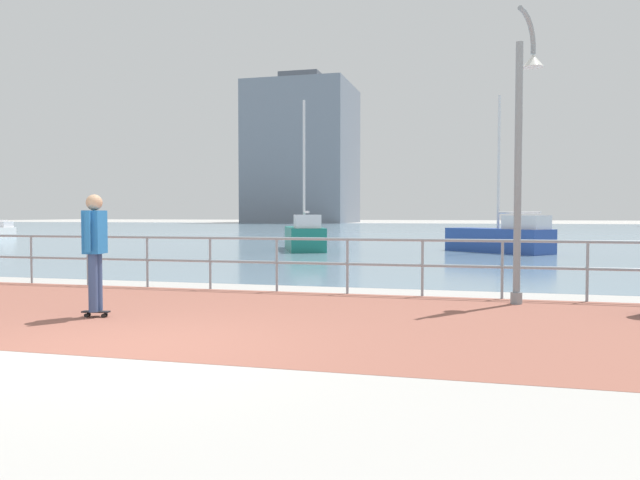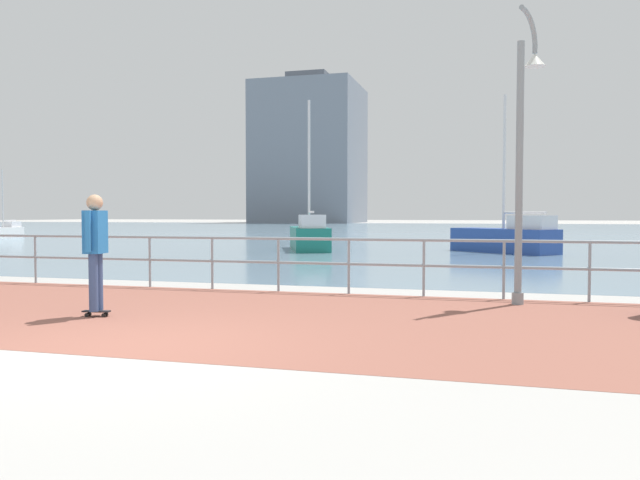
# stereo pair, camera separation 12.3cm
# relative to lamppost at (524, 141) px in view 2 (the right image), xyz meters

# --- Properties ---
(ground) EXTENTS (220.00, 220.00, 0.00)m
(ground) POSITION_rel_lamppost_xyz_m (-4.49, 35.23, -2.72)
(ground) COLOR #ADAAA5
(brick_paving) EXTENTS (28.00, 5.74, 0.01)m
(brick_paving) POSITION_rel_lamppost_xyz_m (-4.49, -2.42, -2.72)
(brick_paving) COLOR #935647
(brick_paving) RESTS_ON ground
(harbor_water) EXTENTS (180.00, 88.00, 0.00)m
(harbor_water) POSITION_rel_lamppost_xyz_m (-4.49, 45.45, -2.72)
(harbor_water) COLOR #6B899E
(harbor_water) RESTS_ON ground
(waterfront_railing) EXTENTS (25.25, 0.06, 1.06)m
(waterfront_railing) POSITION_rel_lamppost_xyz_m (-4.49, 0.45, -1.99)
(waterfront_railing) COLOR #8C99A3
(waterfront_railing) RESTS_ON ground
(lamppost) EXTENTS (0.52, 0.76, 4.92)m
(lamppost) POSITION_rel_lamppost_xyz_m (0.00, 0.00, 0.00)
(lamppost) COLOR gray
(lamppost) RESTS_ON ground
(skateboarder) EXTENTS (0.41, 0.56, 1.79)m
(skateboarder) POSITION_rel_lamppost_xyz_m (-6.08, -3.08, -1.64)
(skateboarder) COLOR black
(skateboarder) RESTS_ON ground
(sailboat_yellow) EXTENTS (1.46, 3.18, 4.31)m
(sailboat_yellow) POSITION_rel_lamppost_xyz_m (-30.20, 21.64, -2.31)
(sailboat_yellow) COLOR white
(sailboat_yellow) RESTS_ON ground
(sailboat_gray) EXTENTS (4.18, 3.87, 6.13)m
(sailboat_gray) POSITION_rel_lamppost_xyz_m (0.10, 14.24, -2.14)
(sailboat_gray) COLOR #284799
(sailboat_gray) RESTS_ON ground
(sailboat_white) EXTENTS (2.88, 4.63, 6.23)m
(sailboat_white) POSITION_rel_lamppost_xyz_m (-7.78, 13.83, -2.13)
(sailboat_white) COLOR #197266
(sailboat_white) RESTS_ON ground
(tower_beige) EXTENTS (17.31, 16.76, 25.85)m
(tower_beige) POSITION_rel_lamppost_xyz_m (-31.16, 94.03, 9.38)
(tower_beige) COLOR slate
(tower_beige) RESTS_ON ground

